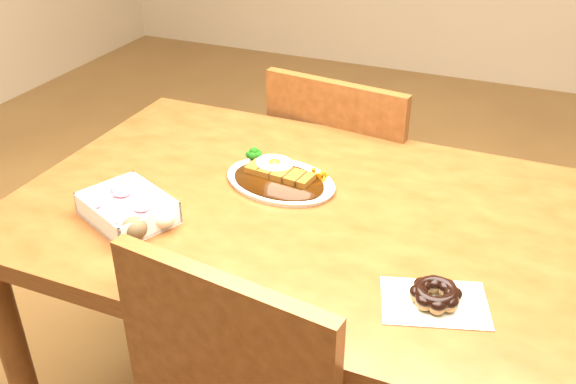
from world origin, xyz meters
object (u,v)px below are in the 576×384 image
at_px(chair_far, 350,193).
at_px(donut_box, 128,207).
at_px(pon_de_ring, 435,295).
at_px(table, 303,246).
at_px(katsu_curry_plate, 279,177).

relative_size(chair_far, donut_box, 3.97).
height_order(donut_box, pon_de_ring, donut_box).
height_order(table, katsu_curry_plate, katsu_curry_plate).
distance_m(table, donut_box, 0.38).
height_order(table, donut_box, donut_box).
xyz_separation_m(table, chair_far, (-0.06, 0.54, -0.17)).
relative_size(katsu_curry_plate, pon_de_ring, 1.38).
distance_m(table, katsu_curry_plate, 0.16).
bearing_deg(katsu_curry_plate, donut_box, -131.24).
xyz_separation_m(table, donut_box, (-0.31, -0.18, 0.12)).
relative_size(chair_far, pon_de_ring, 4.27).
distance_m(table, chair_far, 0.57).
bearing_deg(table, katsu_curry_plate, 139.16).
distance_m(table, pon_de_ring, 0.39).
relative_size(katsu_curry_plate, donut_box, 1.28).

